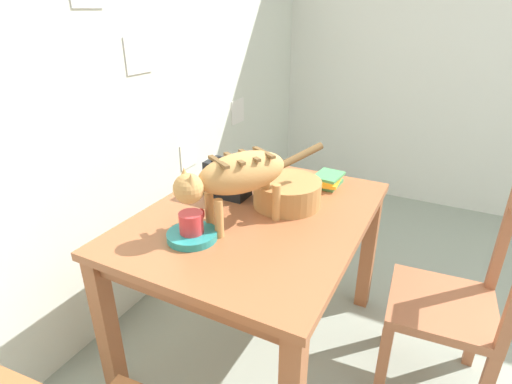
% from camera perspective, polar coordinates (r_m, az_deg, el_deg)
% --- Properties ---
extents(wall_rear, '(5.13, 0.11, 2.50)m').
position_cam_1_polar(wall_rear, '(2.01, -23.08, 13.73)').
color(wall_rear, silver).
rests_on(wall_rear, ground_plane).
extents(dining_table, '(1.19, 0.92, 0.75)m').
position_cam_1_polar(dining_table, '(1.81, -0.00, -5.50)').
color(dining_table, '#A25C37').
rests_on(dining_table, ground_plane).
extents(cat, '(0.61, 0.39, 0.31)m').
position_cam_1_polar(cat, '(1.57, -2.69, 2.27)').
color(cat, tan).
rests_on(cat, dining_table).
extents(saucer_bowl, '(0.20, 0.20, 0.03)m').
position_cam_1_polar(saucer_bowl, '(1.59, -9.06, -6.12)').
color(saucer_bowl, teal).
rests_on(saucer_bowl, dining_table).
extents(coffee_mug, '(0.13, 0.09, 0.08)m').
position_cam_1_polar(coffee_mug, '(1.56, -9.13, -4.28)').
color(coffee_mug, red).
rests_on(coffee_mug, saucer_bowl).
extents(magazine, '(0.28, 0.24, 0.01)m').
position_cam_1_polar(magazine, '(2.03, -4.01, 0.88)').
color(magazine, green).
rests_on(magazine, dining_table).
extents(book_stack, '(0.18, 0.14, 0.06)m').
position_cam_1_polar(book_stack, '(2.05, 10.08, 1.72)').
color(book_stack, '#489459').
rests_on(book_stack, dining_table).
extents(wicker_basket, '(0.31, 0.31, 0.12)m').
position_cam_1_polar(wicker_basket, '(1.82, 4.44, -0.04)').
color(wicker_basket, '#B17B43').
rests_on(wicker_basket, dining_table).
extents(toaster, '(0.12, 0.20, 0.18)m').
position_cam_1_polar(toaster, '(1.90, -4.04, 1.89)').
color(toaster, black).
rests_on(toaster, dining_table).
extents(wooden_chair_near, '(0.45, 0.45, 0.93)m').
position_cam_1_polar(wooden_chair_near, '(1.90, 26.28, -14.08)').
color(wooden_chair_near, '#A7603E').
rests_on(wooden_chair_near, ground_plane).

